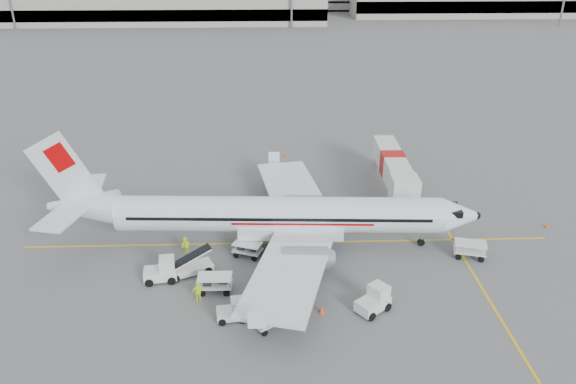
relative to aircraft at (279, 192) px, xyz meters
name	(u,v)px	position (x,y,z in m)	size (l,w,h in m)	color
ground	(289,243)	(0.79, 0.25, -4.83)	(360.00, 360.00, 0.00)	#56595B
stripe_lead	(289,243)	(0.79, 0.25, -4.83)	(44.00, 0.20, 0.01)	yellow
stripe_cross	(486,295)	(14.79, -7.75, -4.83)	(0.20, 20.00, 0.01)	yellow
terminal_west	(135,6)	(-39.21, 130.25, -0.33)	(110.00, 22.00, 9.00)	gray
aircraft	(279,192)	(0.00, 0.00, 0.00)	(35.06, 27.48, 9.66)	white
jet_bridge	(392,172)	(11.53, 10.70, -2.87)	(2.80, 14.96, 3.93)	silver
belt_loader	(188,259)	(-7.00, -4.22, -3.55)	(4.73, 1.77, 2.56)	silver
tug_fore	(373,300)	(6.23, -9.36, -3.90)	(2.40, 1.37, 1.85)	silver
tug_mid	(231,310)	(-3.43, -9.94, -4.06)	(2.01, 1.15, 1.55)	silver
tug_aft	(160,270)	(-9.03, -5.06, -3.90)	(2.42, 1.39, 1.87)	silver
cart_loaded_a	(248,250)	(-2.61, -1.75, -4.24)	(2.26, 1.34, 1.18)	silver
cart_loaded_b	(215,284)	(-4.82, -6.59, -4.19)	(2.47, 1.46, 1.29)	silver
cart_empty_a	(269,320)	(-0.89, -10.84, -4.25)	(2.22, 1.31, 1.16)	silver
cart_empty_b	(470,250)	(15.27, -2.52, -4.18)	(2.49, 1.47, 1.30)	silver
cone_nose	(547,225)	(23.81, 2.17, -4.56)	(0.34, 0.34, 0.55)	#E44E13
cone_port	(287,155)	(1.30, 20.10, -4.54)	(0.36, 0.36, 0.59)	#E44E13
cone_stbd	(322,309)	(2.71, -9.49, -4.52)	(0.38, 0.38, 0.62)	#E44E13
crew_a	(252,244)	(-2.23, -1.25, -4.00)	(0.61, 0.40, 1.67)	#B9E21F
crew_b	(186,246)	(-7.59, -1.45, -4.02)	(0.79, 0.62, 1.62)	#B9E21F
crew_c	(168,264)	(-8.55, -4.19, -3.97)	(1.12, 0.64, 1.73)	#B9E21F
crew_d	(198,292)	(-5.90, -7.77, -4.04)	(0.93, 0.39, 1.58)	#B9E21F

